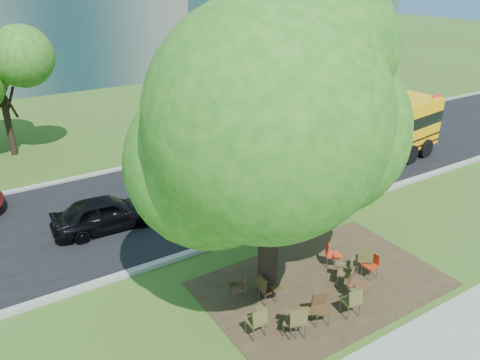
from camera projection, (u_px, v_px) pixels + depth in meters
ground at (285, 286)px, 13.75m from camera, size 160.00×160.00×0.00m
dirt_patch at (322, 284)px, 13.85m from camera, size 7.00×4.50×0.03m
asphalt_road at (182, 197)px, 19.15m from camera, size 80.00×8.00×0.04m
kerb_near at (232, 239)px, 16.04m from camera, size 80.00×0.25×0.14m
kerb_far at (144, 164)px, 22.30m from camera, size 80.00×0.25×0.14m
bg_tree_3 at (251, 38)px, 26.40m from camera, size 5.60×5.60×7.84m
bg_tree_4 at (364, 42)px, 29.80m from camera, size 5.00×5.00×6.85m
main_tree at (272, 112)px, 11.27m from camera, size 7.20×7.20×8.99m
school_bus at (356, 138)px, 20.98m from camera, size 11.84×4.03×2.84m
chair_0 at (258, 319)px, 11.63m from camera, size 0.60×0.54×0.92m
chair_1 at (298, 319)px, 11.61m from camera, size 0.78×0.61×0.95m
chair_2 at (294, 319)px, 11.74m from camera, size 0.55×0.69×0.81m
chair_3 at (320, 306)px, 12.13m from camera, size 0.69×0.54×0.86m
chair_4 at (353, 299)px, 12.33m from camera, size 0.67×0.54×0.92m
chair_5 at (355, 282)px, 13.00m from camera, size 0.62×0.75×0.92m
chair_6 at (371, 262)px, 13.99m from camera, size 0.51×0.54×0.82m
chair_7 at (365, 257)px, 14.10m from camera, size 0.83×0.66×0.97m
chair_8 at (239, 284)px, 13.05m from camera, size 0.48×0.62×0.80m
chair_9 at (267, 279)px, 13.23m from camera, size 0.70×0.55×0.84m
chair_10 at (266, 287)px, 12.84m from camera, size 0.51×0.59×0.87m
chair_11 at (347, 270)px, 13.57m from camera, size 0.60×0.76×0.89m
chair_12 at (331, 253)px, 14.45m from camera, size 0.57×0.72×0.84m
black_car at (106, 213)px, 16.59m from camera, size 3.77×1.64×1.26m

